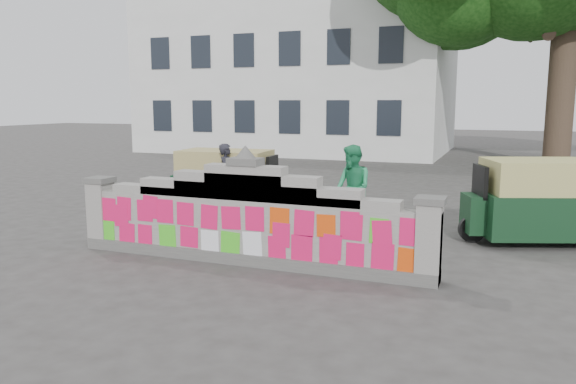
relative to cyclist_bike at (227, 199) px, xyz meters
name	(u,v)px	position (x,y,z in m)	size (l,w,h in m)	color
ground	(247,263)	(2.06, -3.27, -0.44)	(100.00, 100.00, 0.00)	#383533
parapet_wall	(246,220)	(2.06, -3.28, 0.30)	(6.48, 0.44, 2.01)	#4C4C49
building	(302,79)	(-4.94, 18.71, 3.57)	(16.00, 10.00, 8.90)	silver
cyclist_bike	(227,199)	(0.00, 0.00, 0.00)	(0.59, 1.69, 0.89)	black
cyclist_rider	(227,186)	(0.00, 0.00, 0.31)	(0.55, 0.36, 1.51)	black
pedestrian	(352,189)	(3.10, -0.30, 0.47)	(0.89, 0.70, 1.84)	#2A9A61
rickshaw_left	(228,180)	(-0.34, 0.69, 0.35)	(2.82, 1.44, 1.54)	#11331E
rickshaw_right	(543,200)	(6.79, 0.10, 0.40)	(3.01, 2.14, 1.62)	#11331A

